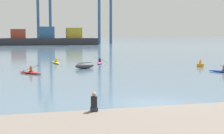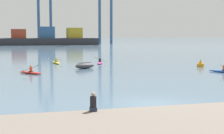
{
  "view_description": "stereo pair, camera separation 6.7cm",
  "coord_description": "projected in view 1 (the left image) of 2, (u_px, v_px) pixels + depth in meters",
  "views": [
    {
      "loc": [
        -7.55,
        -18.69,
        4.25
      ],
      "look_at": [
        1.85,
        17.09,
        0.6
      ],
      "focal_mm": 53.7,
      "sensor_mm": 36.0,
      "label": 1
    },
    {
      "loc": [
        -7.48,
        -18.71,
        4.25
      ],
      "look_at": [
        1.85,
        17.09,
        0.6
      ],
      "focal_mm": 53.7,
      "sensor_mm": 36.0,
      "label": 2
    }
  ],
  "objects": [
    {
      "name": "kayak_magenta",
      "position": [
        100.0,
        63.0,
        48.07
      ],
      "size": [
        2.07,
        3.42,
        1.07
      ],
      "color": "#C13384",
      "rests_on": "ground"
    },
    {
      "name": "kayak_blue",
      "position": [
        223.0,
        71.0,
        37.14
      ],
      "size": [
        2.37,
        3.17,
        0.99
      ],
      "color": "#2856B2",
      "rests_on": "ground"
    },
    {
      "name": "gantry_crane_west_mid",
      "position": [
        44.0,
        2.0,
        142.58
      ],
      "size": [
        6.36,
        18.54,
        36.0
      ],
      "color": "#335684",
      "rests_on": "ground"
    },
    {
      "name": "ground_plane",
      "position": [
        154.0,
        104.0,
        20.32
      ],
      "size": [
        800.0,
        800.0,
        0.0
      ],
      "primitive_type": "plane",
      "color": "slate"
    },
    {
      "name": "channel_buoy",
      "position": [
        200.0,
        64.0,
        43.47
      ],
      "size": [
        0.9,
        0.9,
        1.0
      ],
      "color": "orange",
      "rests_on": "ground"
    },
    {
      "name": "seated_onlooker",
      "position": [
        94.0,
        103.0,
        15.55
      ],
      "size": [
        0.32,
        0.3,
        0.9
      ],
      "color": "#23283D",
      "rests_on": "stone_quay"
    },
    {
      "name": "kayak_red",
      "position": [
        30.0,
        72.0,
        35.79
      ],
      "size": [
        2.69,
        2.95,
        0.95
      ],
      "color": "red",
      "rests_on": "ground"
    },
    {
      "name": "container_barge",
      "position": [
        47.0,
        39.0,
        131.36
      ],
      "size": [
        38.95,
        11.91,
        7.08
      ],
      "color": "#28282D",
      "rests_on": "ground"
    },
    {
      "name": "kayak_yellow",
      "position": [
        56.0,
        62.0,
        48.3
      ],
      "size": [
        2.25,
        3.45,
        0.95
      ],
      "color": "yellow",
      "rests_on": "ground"
    },
    {
      "name": "capsized_dinghy",
      "position": [
        85.0,
        66.0,
        41.21
      ],
      "size": [
        2.82,
        1.95,
        0.76
      ],
      "color": "#38383D",
      "rests_on": "ground"
    }
  ]
}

